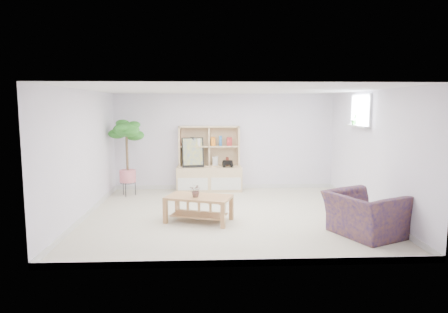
{
  "coord_description": "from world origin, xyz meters",
  "views": [
    {
      "loc": [
        -0.46,
        -7.51,
        2.11
      ],
      "look_at": [
        -0.11,
        0.4,
        1.09
      ],
      "focal_mm": 32.0,
      "sensor_mm": 36.0,
      "label": 1
    }
  ],
  "objects_px": {
    "storage_unit": "(209,159)",
    "floor_tree": "(127,158)",
    "coffee_table": "(199,209)",
    "armchair": "(364,211)"
  },
  "relations": [
    {
      "from": "storage_unit",
      "to": "floor_tree",
      "type": "relative_size",
      "value": 0.9
    },
    {
      "from": "floor_tree",
      "to": "armchair",
      "type": "xyz_separation_m",
      "value": [
        4.4,
        -3.09,
        -0.49
      ]
    },
    {
      "from": "storage_unit",
      "to": "floor_tree",
      "type": "xyz_separation_m",
      "value": [
        -1.91,
        -0.47,
        0.09
      ]
    },
    {
      "from": "floor_tree",
      "to": "armchair",
      "type": "bearing_deg",
      "value": -35.04
    },
    {
      "from": "floor_tree",
      "to": "armchair",
      "type": "relative_size",
      "value": 1.64
    },
    {
      "from": "coffee_table",
      "to": "floor_tree",
      "type": "xyz_separation_m",
      "value": [
        -1.7,
        2.18,
        0.66
      ]
    },
    {
      "from": "storage_unit",
      "to": "coffee_table",
      "type": "xyz_separation_m",
      "value": [
        -0.21,
        -2.65,
        -0.57
      ]
    },
    {
      "from": "coffee_table",
      "to": "floor_tree",
      "type": "distance_m",
      "value": 2.84
    },
    {
      "from": "storage_unit",
      "to": "coffee_table",
      "type": "bearing_deg",
      "value": -94.57
    },
    {
      "from": "storage_unit",
      "to": "floor_tree",
      "type": "height_order",
      "value": "floor_tree"
    }
  ]
}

